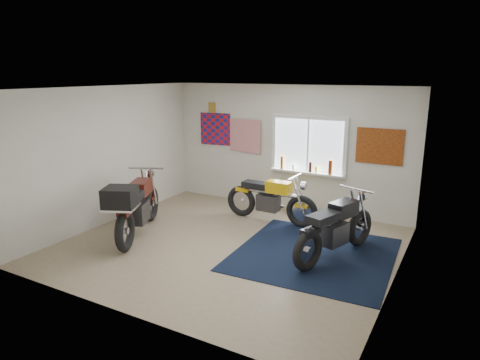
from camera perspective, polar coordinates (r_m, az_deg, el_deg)
The scene contains 10 objects.
ground at distance 7.58m, azimuth -1.47°, elevation -8.74°, with size 5.50×5.50×0.00m, color #9E896B.
room_shell at distance 7.10m, azimuth -1.55°, elevation 3.54°, with size 5.50×5.50×5.50m.
navy_rug at distance 7.34m, azimuth 9.86°, elevation -9.70°, with size 2.50×2.60×0.01m, color black.
window_assembly at distance 9.15m, azimuth 9.08°, elevation 4.06°, with size 1.66×0.17×1.26m.
oil_bottles at distance 9.12m, azimuth 9.40°, elevation 1.84°, with size 1.16×0.09×0.30m.
flag_display at distance 10.12m, azimuth -3.77°, elevation 9.64°, with size 1.60×0.10×1.17m.
triumph_poster at distance 8.75m, azimuth 18.12°, elevation 4.28°, with size 0.90×0.03×0.70m, color #A54C14.
yellow_triumph at distance 8.64m, azimuth 4.05°, elevation -2.68°, with size 2.02×0.61×1.02m.
black_chrome_bike at distance 7.15m, azimuth 12.61°, elevation -6.48°, with size 0.87×2.04×1.08m.
maroon_tourer at distance 7.95m, azimuth -13.81°, elevation -3.41°, with size 1.25×2.20×1.16m.
Camera 1 is at (3.54, -6.01, 2.96)m, focal length 32.00 mm.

